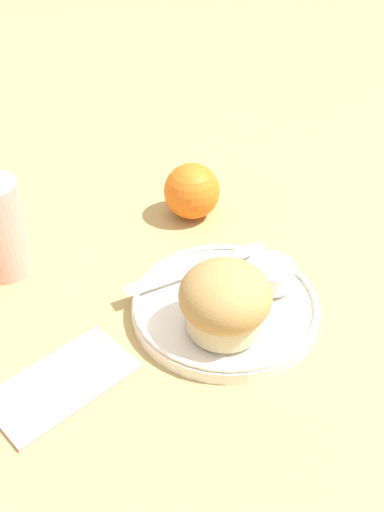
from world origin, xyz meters
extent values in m
plane|color=tan|center=(0.00, 0.00, 0.00)|extent=(3.00, 3.00, 0.00)
cylinder|color=silver|center=(0.02, -0.02, 0.01)|extent=(0.20, 0.20, 0.01)
torus|color=silver|center=(0.02, -0.02, 0.02)|extent=(0.20, 0.20, 0.01)
cylinder|color=beige|center=(-0.01, -0.05, 0.04)|extent=(0.08, 0.08, 0.03)
ellipsoid|color=#A87F47|center=(-0.01, -0.05, 0.06)|extent=(0.09, 0.09, 0.06)
cylinder|color=silver|center=(0.07, -0.04, 0.03)|extent=(0.05, 0.05, 0.02)
cylinder|color=beige|center=(0.07, -0.04, 0.04)|extent=(0.05, 0.05, 0.00)
sphere|color=#B7192D|center=(0.02, 0.01, 0.03)|extent=(0.01, 0.01, 0.01)
sphere|color=#B7192D|center=(0.03, 0.01, 0.03)|extent=(0.01, 0.01, 0.01)
cube|color=silver|center=(0.03, 0.03, 0.02)|extent=(0.17, 0.06, 0.00)
sphere|color=orange|center=(0.13, 0.14, 0.04)|extent=(0.07, 0.07, 0.07)
cube|color=#D19E93|center=(-0.16, 0.01, 0.00)|extent=(0.14, 0.07, 0.01)
camera|label=1|loc=(-0.32, -0.33, 0.43)|focal=40.00mm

